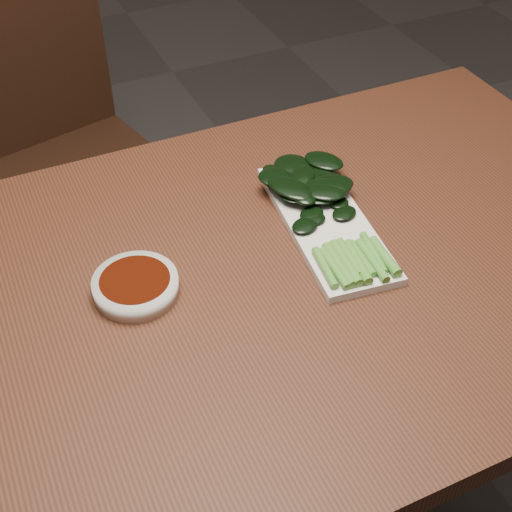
# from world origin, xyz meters

# --- Properties ---
(table) EXTENTS (1.40, 0.80, 0.75)m
(table) POSITION_xyz_m (0.00, 0.00, 0.68)
(table) COLOR #3F1F12
(table) RESTS_ON ground
(chair_far) EXTENTS (0.51, 0.51, 0.89)m
(chair_far) POSITION_xyz_m (-0.11, 0.87, 0.49)
(chair_far) COLOR black
(chair_far) RESTS_ON ground
(sauce_bowl) EXTENTS (0.12, 0.12, 0.03)m
(sauce_bowl) POSITION_xyz_m (-0.15, 0.04, 0.76)
(sauce_bowl) COLOR silver
(sauce_bowl) RESTS_ON table
(serving_plate) EXTENTS (0.16, 0.34, 0.01)m
(serving_plate) POSITION_xyz_m (0.17, 0.06, 0.76)
(serving_plate) COLOR silver
(serving_plate) RESTS_ON table
(gai_lan) EXTENTS (0.18, 0.34, 0.03)m
(gai_lan) POSITION_xyz_m (0.18, 0.10, 0.78)
(gai_lan) COLOR #519533
(gai_lan) RESTS_ON serving_plate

